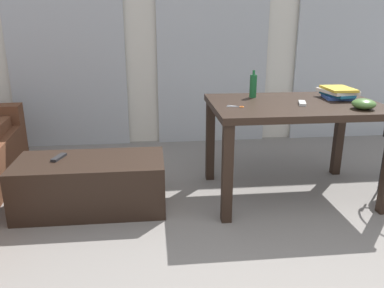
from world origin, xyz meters
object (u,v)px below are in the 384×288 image
at_px(book_stack, 338,92).
at_px(scissors, 237,107).
at_px(craft_table, 294,116).
at_px(bowl, 364,104).
at_px(tv_remote_on_table, 302,103).
at_px(bottle_near, 253,86).
at_px(tv_remote_primary, 59,157).
at_px(coffee_table, 91,184).

xyz_separation_m(book_stack, scissors, (-0.86, -0.22, -0.05)).
height_order(book_stack, scissors, book_stack).
height_order(craft_table, bowl, bowl).
bearing_deg(tv_remote_on_table, book_stack, 44.81).
bearing_deg(bottle_near, tv_remote_on_table, -46.65).
bearing_deg(book_stack, craft_table, -163.22).
distance_m(bowl, tv_remote_primary, 2.22).
distance_m(bowl, tv_remote_on_table, 0.42).
bearing_deg(bowl, scissors, 169.29).
relative_size(coffee_table, tv_remote_on_table, 7.34).
relative_size(coffee_table, book_stack, 3.40).
bearing_deg(craft_table, coffee_table, -177.18).
bearing_deg(bowl, bottle_near, 142.49).
bearing_deg(coffee_table, book_stack, 5.72).
relative_size(bottle_near, book_stack, 0.68).
xyz_separation_m(book_stack, tv_remote_primary, (-2.16, -0.14, -0.41)).
xyz_separation_m(bowl, tv_remote_on_table, (-0.37, 0.20, -0.03)).
relative_size(craft_table, book_stack, 4.01).
relative_size(coffee_table, bottle_near, 4.98).
bearing_deg(bowl, book_stack, 90.70).
height_order(coffee_table, craft_table, craft_table).
height_order(bottle_near, scissors, bottle_near).
relative_size(craft_table, bowl, 7.82).
xyz_separation_m(coffee_table, book_stack, (1.94, 0.19, 0.61)).
distance_m(book_stack, scissors, 0.89).
bearing_deg(tv_remote_on_table, scissors, -158.81).
xyz_separation_m(bottle_near, book_stack, (0.66, -0.12, -0.04)).
bearing_deg(coffee_table, tv_remote_on_table, 0.22).
distance_m(coffee_table, tv_remote_primary, 0.31).
xyz_separation_m(coffee_table, tv_remote_on_table, (1.57, 0.01, 0.58)).
relative_size(craft_table, scissors, 10.27).
bearing_deg(tv_remote_primary, bottle_near, 27.73).
height_order(coffee_table, tv_remote_primary, tv_remote_primary).
height_order(craft_table, tv_remote_on_table, tv_remote_on_table).
bearing_deg(coffee_table, bowl, -5.60).
distance_m(bottle_near, tv_remote_primary, 1.60).
height_order(bowl, book_stack, book_stack).
distance_m(book_stack, tv_remote_on_table, 0.41).
relative_size(coffee_table, craft_table, 0.85).
bearing_deg(tv_remote_primary, scissors, 14.28).
bearing_deg(craft_table, tv_remote_on_table, -68.04).
relative_size(craft_table, tv_remote_primary, 8.09).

